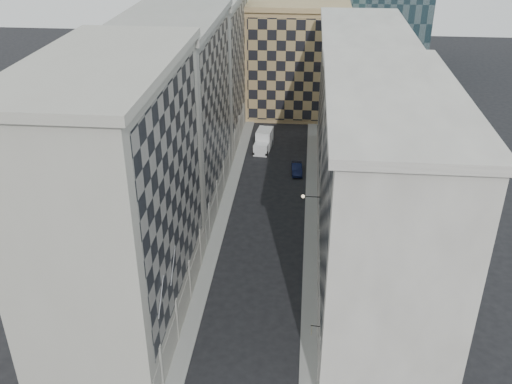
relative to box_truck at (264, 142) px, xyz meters
The scene contains 13 objects.
sidewalk_west 20.32m from the box_truck, 99.09° to the right, with size 1.50×100.00×0.15m, color gray.
sidewalk_east 21.35m from the box_truck, 70.00° to the right, with size 1.50×100.00×0.15m, color gray.
bldg_left_a 41.39m from the box_truck, 102.76° to the right, with size 10.80×22.80×23.70m.
bldg_left_b 21.67m from the box_truck, 117.42° to the right, with size 10.80×22.80×22.70m.
bldg_left_c 13.94m from the box_truck, 150.67° to the left, with size 10.80×22.80×21.70m.
bldg_right_a 38.43m from the box_truck, 69.75° to the right, with size 10.80×26.80×20.70m.
bldg_right_b 17.48m from the box_truck, 31.85° to the right, with size 10.80×28.80×19.70m.
tan_block 20.06m from the box_truck, 77.24° to the left, with size 16.80×14.80×18.80m.
flagpoles_left 44.72m from the box_truck, 95.01° to the right, with size 0.10×6.33×2.33m.
bracket_lamp 27.27m from the box_truck, 76.14° to the right, with size 1.98×0.36×0.36m.
box_truck is the anchor object (origin of this frame).
dark_car 9.34m from the box_truck, 56.00° to the right, with size 1.40×4.01×1.32m, color #0E1534.
shop_sign 44.42m from the box_truck, 80.39° to the right, with size 0.74×0.65×0.73m.
Camera 1 is at (4.19, -28.61, 34.41)m, focal length 40.00 mm.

